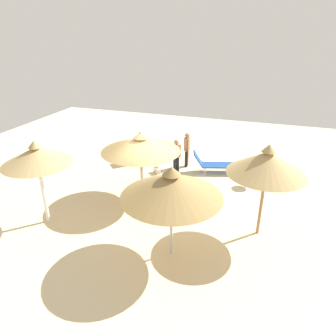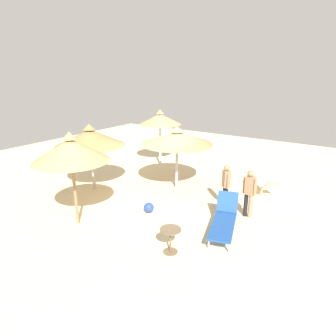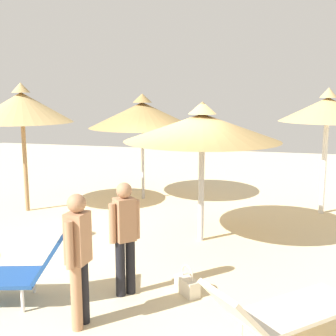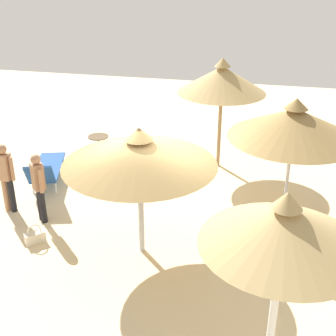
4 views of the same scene
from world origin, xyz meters
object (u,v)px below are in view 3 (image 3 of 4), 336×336
(parasol_umbrella_near_left, at_px, (202,127))
(beach_ball, at_px, (72,228))
(parasol_umbrella_far_left, at_px, (142,115))
(person_standing_front, at_px, (125,233))
(parasol_umbrella_back, at_px, (22,107))
(person_standing_far_right, at_px, (78,253))
(parasol_umbrella_edge, at_px, (328,110))
(handbag, at_px, (187,285))
(lounge_chair_center, at_px, (281,310))

(parasol_umbrella_near_left, height_order, beach_ball, parasol_umbrella_near_left)
(parasol_umbrella_far_left, distance_m, person_standing_front, 5.41)
(parasol_umbrella_back, height_order, person_standing_far_right, parasol_umbrella_back)
(parasol_umbrella_back, relative_size, person_standing_far_right, 1.82)
(parasol_umbrella_back, distance_m, beach_ball, 3.17)
(parasol_umbrella_back, relative_size, person_standing_front, 1.87)
(beach_ball, bearing_deg, parasol_umbrella_edge, 121.34)
(handbag, bearing_deg, parasol_umbrella_near_left, -174.49)
(person_standing_far_right, height_order, handbag, person_standing_far_right)
(parasol_umbrella_back, height_order, handbag, parasol_umbrella_back)
(parasol_umbrella_edge, distance_m, beach_ball, 5.92)
(parasol_umbrella_back, bearing_deg, handbag, 54.82)
(parasol_umbrella_near_left, distance_m, parasol_umbrella_edge, 3.38)
(parasol_umbrella_edge, xyz_separation_m, lounge_chair_center, (5.57, -0.88, -1.88))
(person_standing_far_right, relative_size, handbag, 3.87)
(parasol_umbrella_back, bearing_deg, person_standing_front, 47.31)
(parasol_umbrella_near_left, distance_m, handbag, 2.92)
(parasol_umbrella_near_left, bearing_deg, parasol_umbrella_back, -102.95)
(parasol_umbrella_back, relative_size, beach_ball, 8.38)
(parasol_umbrella_back, bearing_deg, parasol_umbrella_near_left, 77.05)
(parasol_umbrella_edge, bearing_deg, parasol_umbrella_near_left, -43.32)
(person_standing_front, bearing_deg, parasol_umbrella_edge, 148.91)
(parasol_umbrella_back, height_order, parasol_umbrella_edge, parasol_umbrella_back)
(parasol_umbrella_near_left, height_order, person_standing_far_right, parasol_umbrella_near_left)
(parasol_umbrella_back, relative_size, handbag, 7.03)
(lounge_chair_center, distance_m, person_standing_front, 2.21)
(parasol_umbrella_edge, relative_size, lounge_chair_center, 1.60)
(parasol_umbrella_back, height_order, lounge_chair_center, parasol_umbrella_back)
(parasol_umbrella_far_left, distance_m, parasol_umbrella_back, 2.84)
(parasol_umbrella_edge, relative_size, beach_ball, 8.07)
(parasol_umbrella_far_left, xyz_separation_m, handbag, (4.85, 2.19, -2.01))
(lounge_chair_center, xyz_separation_m, beach_ball, (-2.70, -3.83, -0.26))
(parasol_umbrella_near_left, bearing_deg, person_standing_front, -14.13)
(parasol_umbrella_near_left, distance_m, lounge_chair_center, 3.81)
(person_standing_front, height_order, beach_ball, person_standing_front)
(parasol_umbrella_edge, relative_size, person_standing_front, 1.80)
(handbag, bearing_deg, parasol_umbrella_back, -125.18)
(parasol_umbrella_far_left, bearing_deg, person_standing_front, 15.27)
(lounge_chair_center, bearing_deg, person_standing_far_right, -86.20)
(parasol_umbrella_far_left, height_order, parasol_umbrella_back, parasol_umbrella_back)
(lounge_chair_center, relative_size, beach_ball, 5.05)
(parasol_umbrella_edge, height_order, handbag, parasol_umbrella_edge)
(beach_ball, bearing_deg, person_standing_far_right, 28.76)
(parasol_umbrella_far_left, relative_size, parasol_umbrella_near_left, 0.95)
(parasol_umbrella_near_left, xyz_separation_m, parasol_umbrella_back, (-0.97, -4.23, 0.27))
(parasol_umbrella_far_left, distance_m, beach_ball, 3.70)
(parasol_umbrella_near_left, height_order, parasol_umbrella_back, parasol_umbrella_back)
(person_standing_far_right, bearing_deg, parasol_umbrella_far_left, -169.08)
(beach_ball, bearing_deg, person_standing_front, 42.55)
(handbag, bearing_deg, parasol_umbrella_edge, 155.44)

